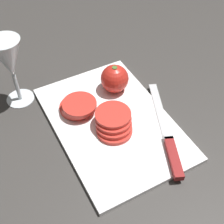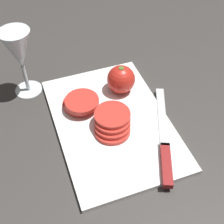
{
  "view_description": "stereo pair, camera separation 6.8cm",
  "coord_description": "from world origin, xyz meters",
  "px_view_note": "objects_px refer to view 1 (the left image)",
  "views": [
    {
      "loc": [
        -0.35,
        0.25,
        0.54
      ],
      "look_at": [
        0.06,
        0.03,
        0.04
      ],
      "focal_mm": 50.0,
      "sensor_mm": 36.0,
      "label": 1
    },
    {
      "loc": [
        -0.38,
        0.19,
        0.54
      ],
      "look_at": [
        0.06,
        0.03,
        0.04
      ],
      "focal_mm": 50.0,
      "sensor_mm": 36.0,
      "label": 2
    }
  ],
  "objects_px": {
    "wine_glass": "(9,61)",
    "knife": "(170,146)",
    "tomato_slice_stack_far": "(78,106)",
    "tomato_slice_stack_near": "(114,122)",
    "whole_tomato": "(115,79)"
  },
  "relations": [
    {
      "from": "wine_glass",
      "to": "knife",
      "type": "distance_m",
      "value": 0.39
    },
    {
      "from": "knife",
      "to": "tomato_slice_stack_far",
      "type": "distance_m",
      "value": 0.23
    },
    {
      "from": "knife",
      "to": "tomato_slice_stack_near",
      "type": "xyz_separation_m",
      "value": [
        0.1,
        0.08,
        0.01
      ]
    },
    {
      "from": "knife",
      "to": "tomato_slice_stack_near",
      "type": "relative_size",
      "value": 2.68
    },
    {
      "from": "whole_tomato",
      "to": "tomato_slice_stack_far",
      "type": "xyz_separation_m",
      "value": [
        -0.02,
        0.11,
        -0.02
      ]
    },
    {
      "from": "wine_glass",
      "to": "tomato_slice_stack_near",
      "type": "height_order",
      "value": "wine_glass"
    },
    {
      "from": "tomato_slice_stack_near",
      "to": "tomato_slice_stack_far",
      "type": "bearing_deg",
      "value": 28.27
    },
    {
      "from": "knife",
      "to": "tomato_slice_stack_far",
      "type": "relative_size",
      "value": 2.85
    },
    {
      "from": "whole_tomato",
      "to": "wine_glass",
      "type": "bearing_deg",
      "value": 67.49
    },
    {
      "from": "wine_glass",
      "to": "tomato_slice_stack_far",
      "type": "xyz_separation_m",
      "value": [
        -0.11,
        -0.11,
        -0.09
      ]
    },
    {
      "from": "wine_glass",
      "to": "tomato_slice_stack_near",
      "type": "xyz_separation_m",
      "value": [
        -0.2,
        -0.15,
        -0.09
      ]
    },
    {
      "from": "tomato_slice_stack_far",
      "to": "knife",
      "type": "bearing_deg",
      "value": -146.77
    },
    {
      "from": "wine_glass",
      "to": "tomato_slice_stack_far",
      "type": "distance_m",
      "value": 0.18
    },
    {
      "from": "wine_glass",
      "to": "tomato_slice_stack_near",
      "type": "distance_m",
      "value": 0.27
    },
    {
      "from": "wine_glass",
      "to": "whole_tomato",
      "type": "relative_size",
      "value": 2.47
    }
  ]
}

